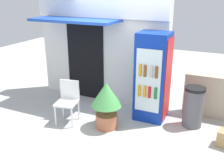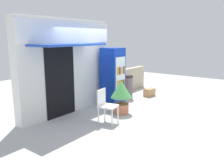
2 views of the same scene
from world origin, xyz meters
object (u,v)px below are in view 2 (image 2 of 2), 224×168
(plastic_chair, at_px, (105,103))
(trash_bin, at_px, (127,87))
(potted_plant_near_shop, at_px, (121,94))
(drink_cooler, at_px, (113,76))
(cardboard_box, at_px, (149,92))

(plastic_chair, bearing_deg, trash_bin, 19.97)
(potted_plant_near_shop, distance_m, trash_bin, 1.79)
(drink_cooler, distance_m, cardboard_box, 1.91)
(cardboard_box, bearing_deg, potted_plant_near_shop, -173.24)
(trash_bin, bearing_deg, plastic_chair, -160.03)
(drink_cooler, bearing_deg, plastic_chair, -150.30)
(plastic_chair, distance_m, cardboard_box, 3.25)
(drink_cooler, height_order, trash_bin, drink_cooler)
(plastic_chair, relative_size, cardboard_box, 2.09)
(drink_cooler, relative_size, cardboard_box, 4.41)
(potted_plant_near_shop, height_order, trash_bin, potted_plant_near_shop)
(potted_plant_near_shop, height_order, cardboard_box, potted_plant_near_shop)
(potted_plant_near_shop, bearing_deg, cardboard_box, 6.76)
(plastic_chair, bearing_deg, drink_cooler, 29.70)
(plastic_chair, relative_size, potted_plant_near_shop, 0.91)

